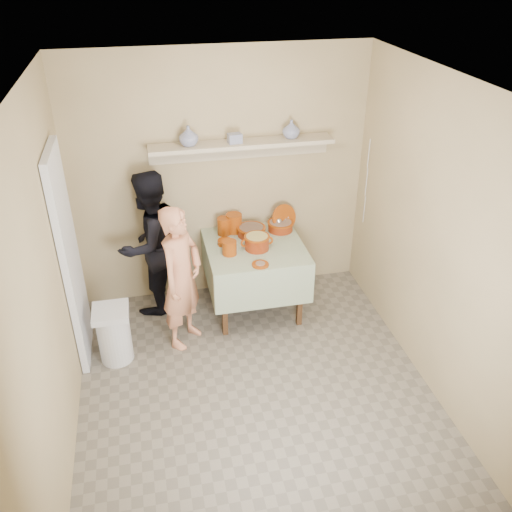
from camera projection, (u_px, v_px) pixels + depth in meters
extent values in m
plane|color=#706758|center=(257.00, 395.00, 4.68)|extent=(3.50, 3.50, 0.00)
cube|color=silver|center=(70.00, 259.00, 4.70)|extent=(0.06, 0.70, 2.00)
cylinder|color=#7C2D05|center=(224.00, 226.00, 5.57)|extent=(0.14, 0.14, 0.18)
cylinder|color=#7C2D05|center=(234.00, 223.00, 5.61)|extent=(0.17, 0.17, 0.20)
cylinder|color=#7C2D05|center=(229.00, 248.00, 5.22)|extent=(0.14, 0.14, 0.14)
cylinder|color=#7C2D05|center=(225.00, 242.00, 5.42)|extent=(0.15, 0.15, 0.05)
cylinder|color=#7C2D05|center=(284.00, 218.00, 5.68)|extent=(0.31, 0.20, 0.27)
imported|color=navy|center=(291.00, 129.00, 5.26)|extent=(0.22, 0.22, 0.18)
imported|color=navy|center=(189.00, 136.00, 5.06)|extent=(0.26, 0.26, 0.19)
cube|color=navy|center=(235.00, 138.00, 5.15)|extent=(0.14, 0.11, 0.09)
imported|color=tan|center=(182.00, 278.00, 4.98)|extent=(0.59, 0.62, 1.43)
imported|color=black|center=(150.00, 244.00, 5.43)|extent=(0.94, 0.92, 1.53)
cube|color=tan|center=(221.00, 179.00, 5.50)|extent=(3.00, 0.02, 2.60)
cube|color=tan|center=(338.00, 460.00, 2.53)|extent=(3.00, 0.02, 2.60)
cube|color=tan|center=(45.00, 292.00, 3.74)|extent=(0.02, 3.50, 2.60)
cube|color=tan|center=(443.00, 246.00, 4.29)|extent=(0.02, 3.50, 2.60)
cube|color=silver|center=(258.00, 88.00, 3.35)|extent=(3.00, 3.50, 0.02)
cube|color=#4C2D16|center=(224.00, 304.00, 5.23)|extent=(0.05, 0.05, 0.71)
cube|color=#4C2D16|center=(300.00, 295.00, 5.37)|extent=(0.05, 0.05, 0.71)
cube|color=#4C2D16|center=(213.00, 265.00, 5.87)|extent=(0.05, 0.05, 0.71)
cube|color=#4C2D16|center=(281.00, 257.00, 6.01)|extent=(0.05, 0.05, 0.71)
cube|color=#4C2D16|center=(255.00, 248.00, 5.43)|extent=(0.90, 0.90, 0.04)
cube|color=#32591E|center=(255.00, 246.00, 5.42)|extent=(0.96, 0.96, 0.01)
cube|color=#32591E|center=(265.00, 290.00, 5.12)|extent=(0.96, 0.01, 0.44)
cube|color=#32591E|center=(245.00, 242.00, 5.93)|extent=(0.96, 0.01, 0.44)
cube|color=#32591E|center=(208.00, 269.00, 5.44)|extent=(0.01, 0.96, 0.44)
cube|color=#32591E|center=(300.00, 259.00, 5.61)|extent=(0.01, 0.96, 0.44)
cylinder|color=#651C0A|center=(251.00, 231.00, 5.57)|extent=(0.28, 0.28, 0.09)
cylinder|color=#7C2D05|center=(251.00, 228.00, 5.55)|extent=(0.30, 0.30, 0.01)
cylinder|color=brown|center=(251.00, 229.00, 5.55)|extent=(0.25, 0.25, 0.05)
cylinder|color=#651C0A|center=(280.00, 226.00, 5.67)|extent=(0.26, 0.26, 0.09)
cylinder|color=#7C2D05|center=(281.00, 223.00, 5.65)|extent=(0.28, 0.28, 0.01)
cylinder|color=#8C6B54|center=(280.00, 224.00, 5.65)|extent=(0.23, 0.23, 0.05)
cylinder|color=silver|center=(285.00, 219.00, 5.51)|extent=(0.01, 0.22, 0.16)
sphere|color=silver|center=(279.00, 221.00, 5.64)|extent=(0.07, 0.07, 0.07)
cylinder|color=#651C0A|center=(257.00, 242.00, 5.32)|extent=(0.24, 0.24, 0.14)
cylinder|color=#7C2D05|center=(257.00, 237.00, 5.28)|extent=(0.25, 0.25, 0.01)
cylinder|color=tan|center=(257.00, 238.00, 5.29)|extent=(0.21, 0.21, 0.05)
torus|color=#7C2D05|center=(245.00, 243.00, 5.29)|extent=(0.09, 0.02, 0.09)
torus|color=#7C2D05|center=(269.00, 241.00, 5.33)|extent=(0.09, 0.02, 0.09)
cylinder|color=#7C2D05|center=(260.00, 265.00, 5.07)|extent=(0.16, 0.16, 0.02)
cylinder|color=#8C6B54|center=(260.00, 264.00, 5.07)|extent=(0.09, 0.09, 0.01)
cube|color=tan|center=(242.00, 144.00, 5.22)|extent=(1.80, 0.25, 0.04)
cube|color=tan|center=(240.00, 150.00, 5.37)|extent=(1.80, 0.02, 0.18)
cylinder|color=silver|center=(115.00, 337.00, 4.97)|extent=(0.30, 0.30, 0.50)
cube|color=silver|center=(110.00, 312.00, 4.83)|extent=(0.32, 0.32, 0.06)
cylinder|color=silver|center=(369.00, 153.00, 5.42)|extent=(0.01, 0.01, 0.30)
cylinder|color=silver|center=(366.00, 182.00, 5.56)|extent=(0.01, 0.01, 0.30)
cylinder|color=silver|center=(364.00, 209.00, 5.69)|extent=(0.01, 0.01, 0.30)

